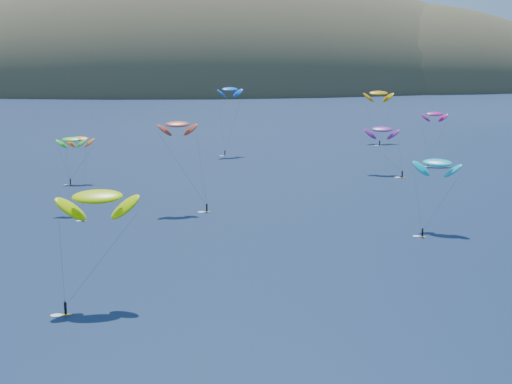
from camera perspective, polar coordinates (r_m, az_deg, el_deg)
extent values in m
ellipsoid|color=#3D3526|center=(625.12, -3.78, 7.42)|extent=(600.00, 300.00, 210.00)
ellipsoid|color=#3D3526|center=(668.86, -17.83, 7.65)|extent=(340.00, 240.00, 120.00)
ellipsoid|color=#3D3526|center=(631.07, 11.09, 7.56)|extent=(320.00, 220.00, 156.00)
ellipsoid|color=#3D3526|center=(710.97, 19.57, 7.95)|extent=(240.00, 180.00, 84.00)
cube|color=gold|center=(204.37, -14.62, 0.55)|extent=(1.41, 0.43, 0.08)
cylinder|color=black|center=(204.20, -14.63, 0.80)|extent=(0.33, 0.33, 1.50)
sphere|color=#8C6047|center=(204.03, -14.64, 1.04)|extent=(0.25, 0.25, 0.25)
ellipsoid|color=orange|center=(206.71, -13.93, 4.16)|extent=(7.81, 3.74, 4.32)
cube|color=gold|center=(110.48, -14.97, -9.47)|extent=(1.66, 0.58, 0.09)
cylinder|color=black|center=(110.11, -15.00, -8.97)|extent=(0.38, 0.38, 1.75)
sphere|color=#8C6047|center=(109.75, -15.03, -8.48)|extent=(0.29, 0.29, 0.29)
ellipsoid|color=#C4EC00|center=(111.00, -12.56, -0.36)|extent=(12.13, 6.28, 6.57)
cube|color=gold|center=(163.93, -13.63, -2.25)|extent=(1.34, 0.44, 0.07)
cylinder|color=black|center=(163.73, -13.64, -1.97)|extent=(0.31, 0.31, 1.42)
sphere|color=#8C6047|center=(163.54, -13.66, -1.69)|extent=(0.24, 0.24, 0.24)
ellipsoid|color=#3BDC2C|center=(172.47, -14.57, 4.09)|extent=(6.65, 3.33, 3.64)
cube|color=gold|center=(247.29, -2.50, 2.93)|extent=(1.52, 0.95, 0.08)
cylinder|color=black|center=(247.14, -2.51, 3.14)|extent=(0.34, 0.34, 1.57)
sphere|color=#8C6047|center=(247.00, -2.51, 3.35)|extent=(0.26, 0.26, 0.26)
ellipsoid|color=blue|center=(250.02, -2.10, 8.22)|extent=(10.06, 7.37, 5.09)
cube|color=gold|center=(150.59, 13.16, -3.51)|extent=(1.50, 1.13, 0.08)
cylinder|color=black|center=(150.34, 13.17, -3.17)|extent=(0.35, 0.35, 1.59)
sphere|color=#8C6047|center=(150.10, 13.19, -2.83)|extent=(0.27, 0.27, 0.27)
ellipsoid|color=#07ACB9|center=(155.69, 14.30, 2.29)|extent=(10.58, 8.77, 5.38)
cube|color=gold|center=(212.54, 11.61, 1.15)|extent=(1.70, 0.91, 0.09)
cylinder|color=black|center=(212.35, 11.62, 1.42)|extent=(0.38, 0.38, 1.75)
sphere|color=#8C6047|center=(212.17, 11.63, 1.69)|extent=(0.29, 0.29, 0.29)
ellipsoid|color=#742083|center=(217.70, 10.04, 4.97)|extent=(10.72, 7.14, 5.49)
cube|color=gold|center=(232.31, 13.60, 1.99)|extent=(1.39, 0.52, 0.07)
cylinder|color=black|center=(232.16, 13.61, 2.19)|extent=(0.32, 0.32, 1.45)
sphere|color=#8C6047|center=(232.02, 13.62, 2.40)|extent=(0.24, 0.24, 0.24)
ellipsoid|color=#B01272|center=(236.00, 14.09, 6.08)|extent=(8.54, 4.57, 4.59)
cube|color=gold|center=(167.84, -3.96, -1.58)|extent=(1.63, 0.62, 0.09)
cylinder|color=black|center=(167.60, -3.96, -1.25)|extent=(0.37, 0.37, 1.70)
sphere|color=#8C6047|center=(167.38, -3.97, -0.92)|extent=(0.29, 0.29, 0.29)
ellipsoid|color=#AF3D25|center=(168.72, -6.30, 5.42)|extent=(9.20, 5.00, 4.92)
cube|color=gold|center=(274.39, 9.86, 3.69)|extent=(1.56, 0.52, 0.09)
cylinder|color=black|center=(274.25, 9.86, 3.89)|extent=(0.36, 0.36, 1.65)
sphere|color=#8C6047|center=(274.11, 9.87, 4.09)|extent=(0.28, 0.28, 0.28)
ellipsoid|color=#D08601|center=(283.39, 9.78, 7.81)|extent=(11.45, 5.72, 6.27)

